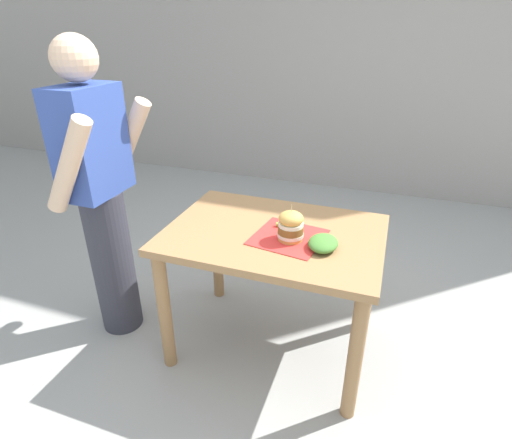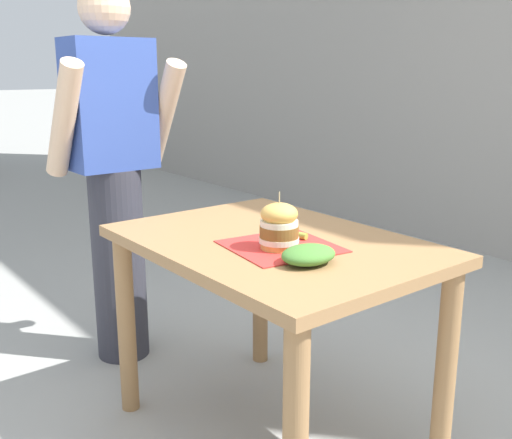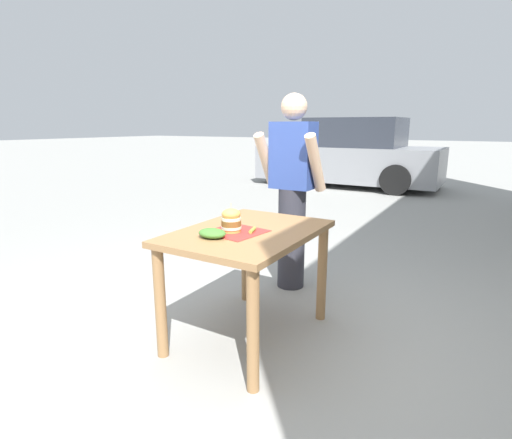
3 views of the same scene
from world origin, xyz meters
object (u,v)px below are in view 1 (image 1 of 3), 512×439
Objects in this scene: patio_table at (274,253)px; pickle_spear at (285,225)px; sandwich at (291,226)px; diner_across_table at (101,195)px; side_salad at (323,243)px.

pickle_spear reaches higher than patio_table.
diner_across_table is (-0.08, 1.05, 0.04)m from sandwich.
pickle_spear is (0.12, 0.06, -0.06)m from sandwich.
pickle_spear is 1.01m from diner_across_table.
patio_table is 0.33m from side_salad.
sandwich is at bearing -122.14° from patio_table.
sandwich is 1.04× the size of side_salad.
patio_table is 0.24m from sandwich.
side_salad is at bearing -98.94° from sandwich.
sandwich is at bearing -85.83° from diner_across_table.
diner_across_table is (-0.20, 0.99, 0.11)m from pickle_spear.
patio_table is 6.15× the size of side_salad.
side_salad is at bearing -87.65° from diner_across_table.
sandwich reaches higher than side_salad.
side_salad is at bearing -123.06° from pickle_spear.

